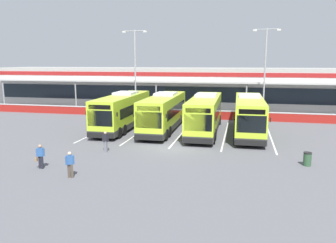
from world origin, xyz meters
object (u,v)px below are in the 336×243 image
lamp_post_centre (265,67)px  litter_bin (307,159)px  coach_bus_centre (205,115)px  pedestrian_in_dark_coat (105,141)px  pedestrian_with_handbag (40,156)px  lamp_post_west (135,67)px  coach_bus_left_centre (164,113)px  pedestrian_child (70,164)px  coach_bus_right_centre (249,116)px  coach_bus_leftmost (123,112)px

lamp_post_centre → litter_bin: (1.81, -20.20, -5.82)m
coach_bus_centre → litter_bin: 12.33m
pedestrian_in_dark_coat → litter_bin: 14.72m
pedestrian_with_handbag → lamp_post_west: lamp_post_west is taller
lamp_post_west → coach_bus_centre: bearing=-42.8°
pedestrian_in_dark_coat → litter_bin: pedestrian_in_dark_coat is taller
coach_bus_left_centre → pedestrian_child: (-2.22, -15.22, -0.91)m
coach_bus_left_centre → coach_bus_right_centre: size_ratio=1.00×
coach_bus_left_centre → coach_bus_centre: same height
coach_bus_leftmost → litter_bin: bearing=-29.7°
coach_bus_right_centre → coach_bus_centre: bearing=-176.7°
coach_bus_left_centre → pedestrian_with_handbag: coach_bus_left_centre is taller
coach_bus_left_centre → pedestrian_in_dark_coat: size_ratio=7.52×
coach_bus_leftmost → lamp_post_west: 10.50m
coach_bus_left_centre → pedestrian_with_handbag: 14.95m
coach_bus_leftmost → coach_bus_right_centre: 12.87m
coach_bus_leftmost → coach_bus_left_centre: (4.39, 0.11, 0.00)m
coach_bus_left_centre → litter_bin: coach_bus_left_centre is taller
coach_bus_right_centre → litter_bin: size_ratio=13.10×
lamp_post_west → coach_bus_right_centre: bearing=-32.6°
coach_bus_leftmost → coach_bus_right_centre: (12.87, 0.07, 0.00)m
coach_bus_centre → lamp_post_centre: lamp_post_centre is taller
pedestrian_with_handbag → lamp_post_west: bearing=92.5°
coach_bus_centre → lamp_post_west: (-10.28, 9.52, 4.50)m
pedestrian_with_handbag → litter_bin: bearing=14.5°
pedestrian_in_dark_coat → lamp_post_centre: lamp_post_centre is taller
coach_bus_right_centre → pedestrian_in_dark_coat: coach_bus_right_centre is taller
coach_bus_leftmost → coach_bus_right_centre: size_ratio=1.00×
coach_bus_leftmost → lamp_post_west: (-1.65, 9.34, 4.50)m
coach_bus_left_centre → coach_bus_centre: bearing=-3.8°
pedestrian_in_dark_coat → lamp_post_centre: bearing=57.0°
coach_bus_leftmost → coach_bus_left_centre: same height
coach_bus_leftmost → lamp_post_centre: (14.81, 10.72, 4.50)m
coach_bus_left_centre → pedestrian_with_handbag: bearing=-109.6°
litter_bin → coach_bus_centre: bearing=130.6°
lamp_post_centre → pedestrian_with_handbag: bearing=-122.0°
coach_bus_leftmost → coach_bus_centre: 8.64m
coach_bus_left_centre → pedestrian_in_dark_coat: 9.63m
pedestrian_with_handbag → coach_bus_right_centre: bearing=46.1°
lamp_post_centre → lamp_post_west: bearing=-175.2°
coach_bus_centre → coach_bus_right_centre: same height
coach_bus_left_centre → litter_bin: 15.60m
coach_bus_right_centre → pedestrian_child: coach_bus_right_centre is taller
pedestrian_in_dark_coat → lamp_post_centre: size_ratio=0.15×
coach_bus_leftmost → pedestrian_child: coach_bus_leftmost is taller
coach_bus_leftmost → pedestrian_in_dark_coat: (1.90, -9.15, -0.91)m
pedestrian_with_handbag → lamp_post_centre: (15.42, 24.67, 5.43)m
coach_bus_right_centre → pedestrian_child: 18.60m
lamp_post_centre → coach_bus_centre: bearing=-119.5°
coach_bus_leftmost → litter_bin: size_ratio=13.10×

